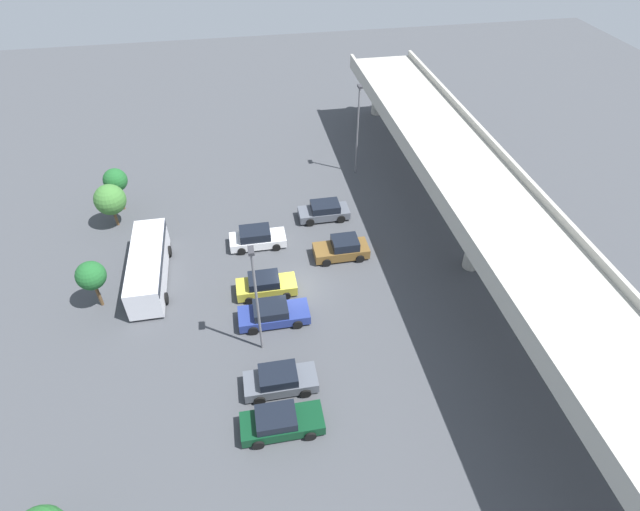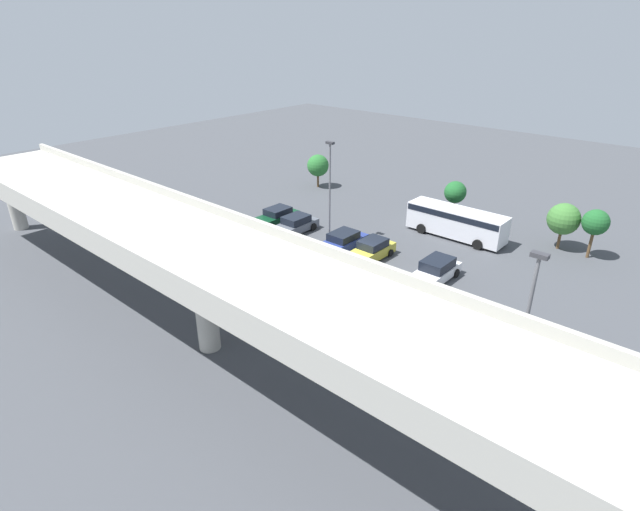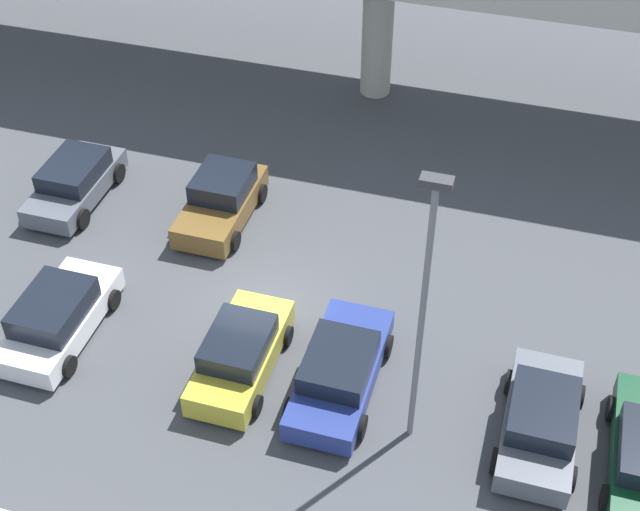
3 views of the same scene
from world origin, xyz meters
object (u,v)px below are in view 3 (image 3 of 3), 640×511
(parked_car_0, at_px, (75,181))
(parked_car_1, at_px, (58,316))
(parked_car_3, at_px, (240,353))
(parked_car_4, at_px, (340,370))
(lamp_post_mid_lot, at_px, (424,301))
(parked_car_5, at_px, (541,420))
(parked_car_2, at_px, (221,200))

(parked_car_0, relative_size, parked_car_1, 0.97)
(parked_car_3, height_order, parked_car_4, parked_car_3)
(parked_car_0, xyz_separation_m, lamp_post_mid_lot, (13.45, -6.69, 4.21))
(parked_car_5, bearing_deg, parked_car_2, 61.04)
(parked_car_2, relative_size, parked_car_3, 0.99)
(parked_car_1, distance_m, parked_car_4, 8.50)
(parked_car_3, bearing_deg, parked_car_5, -89.73)
(parked_car_3, xyz_separation_m, lamp_post_mid_lot, (5.08, -0.78, 4.20))
(parked_car_0, distance_m, lamp_post_mid_lot, 15.60)
(parked_car_3, height_order, parked_car_5, parked_car_3)
(parked_car_2, distance_m, parked_car_5, 13.05)
(parked_car_1, xyz_separation_m, lamp_post_mid_lot, (10.72, -0.60, 4.19))
(parked_car_0, bearing_deg, parked_car_3, 54.74)
(parked_car_4, bearing_deg, parked_car_1, 92.64)
(lamp_post_mid_lot, bearing_deg, parked_car_1, 176.78)
(parked_car_3, height_order, lamp_post_mid_lot, lamp_post_mid_lot)
(parked_car_3, bearing_deg, lamp_post_mid_lot, -98.67)
(parked_car_4, bearing_deg, parked_car_0, 63.08)
(parked_car_0, relative_size, parked_car_2, 1.01)
(parked_car_1, bearing_deg, parked_car_0, 24.17)
(parked_car_3, xyz_separation_m, parked_car_4, (2.85, 0.22, -0.03))
(parked_car_3, bearing_deg, parked_car_1, 91.75)
(parked_car_3, relative_size, parked_car_5, 0.98)
(parked_car_2, xyz_separation_m, lamp_post_mid_lot, (8.13, -7.13, 4.17))
(parked_car_0, xyz_separation_m, parked_car_2, (5.32, 0.44, 0.04))
(parked_car_5, xyz_separation_m, lamp_post_mid_lot, (-3.28, -0.81, 4.21))
(parked_car_1, height_order, parked_car_4, parked_car_1)
(parked_car_4, bearing_deg, parked_car_2, 43.88)
(parked_car_1, xyz_separation_m, parked_car_4, (8.49, 0.39, -0.05))
(parked_car_1, xyz_separation_m, parked_car_3, (5.63, 0.17, -0.02))
(parked_car_2, height_order, parked_car_4, parked_car_2)
(parked_car_2, xyz_separation_m, parked_car_3, (3.05, -6.36, -0.04))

